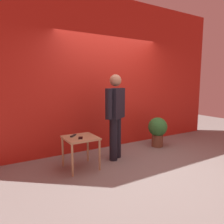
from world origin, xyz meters
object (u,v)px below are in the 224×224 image
standing_person (115,113)px  tv_remote (73,136)px  cell_phone (80,138)px  side_table (81,142)px  potted_plant (158,129)px

standing_person → tv_remote: size_ratio=9.63×
cell_phone → tv_remote: (-0.06, 0.19, 0.01)m
cell_phone → tv_remote: 0.20m
tv_remote → side_table: bearing=-7.6°
cell_phone → tv_remote: bearing=131.8°
potted_plant → tv_remote: bearing=-176.0°
standing_person → cell_phone: standing_person is taller
cell_phone → potted_plant: 2.09m
cell_phone → tv_remote: size_ratio=0.85×
cell_phone → tv_remote: tv_remote is taller
tv_remote → cell_phone: bearing=-29.2°
potted_plant → cell_phone: bearing=-170.6°
standing_person → potted_plant: bearing=7.8°
side_table → tv_remote: tv_remote is taller
standing_person → potted_plant: size_ratio=2.38×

